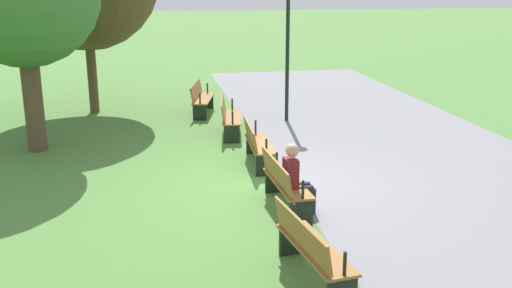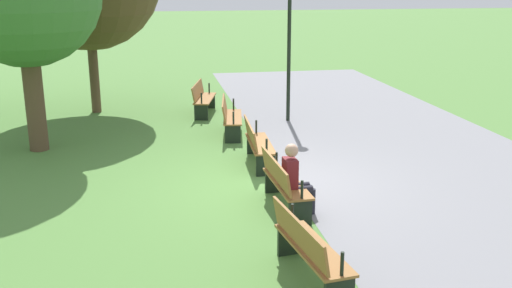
{
  "view_description": "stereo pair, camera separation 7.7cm",
  "coord_description": "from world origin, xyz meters",
  "px_view_note": "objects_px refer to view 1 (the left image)",
  "views": [
    {
      "loc": [
        10.22,
        -2.25,
        3.77
      ],
      "look_at": [
        -0.0,
        -0.34,
        0.8
      ],
      "focal_mm": 40.91,
      "sensor_mm": 36.0,
      "label": 1
    },
    {
      "loc": [
        10.23,
        -2.17,
        3.77
      ],
      "look_at": [
        -0.0,
        -0.34,
        0.8
      ],
      "focal_mm": 40.91,
      "sensor_mm": 36.0,
      "label": 2
    }
  ],
  "objects_px": {
    "bench_1": "(229,116)",
    "person_seated": "(296,177)",
    "bench_4": "(310,248)",
    "bench_2": "(256,143)",
    "bench_0": "(201,98)",
    "bench_3": "(284,182)",
    "lamp_post": "(288,27)"
  },
  "relations": [
    {
      "from": "bench_1",
      "to": "person_seated",
      "type": "height_order",
      "value": "person_seated"
    },
    {
      "from": "bench_2",
      "to": "person_seated",
      "type": "height_order",
      "value": "person_seated"
    },
    {
      "from": "bench_4",
      "to": "lamp_post",
      "type": "xyz_separation_m",
      "value": [
        -8.61,
        1.76,
        2.06
      ]
    },
    {
      "from": "bench_2",
      "to": "person_seated",
      "type": "bearing_deg",
      "value": 5.93
    },
    {
      "from": "bench_1",
      "to": "bench_3",
      "type": "distance_m",
      "value": 4.94
    },
    {
      "from": "bench_2",
      "to": "bench_4",
      "type": "xyz_separation_m",
      "value": [
        4.94,
        -0.23,
        0.0
      ]
    },
    {
      "from": "bench_2",
      "to": "lamp_post",
      "type": "xyz_separation_m",
      "value": [
        -3.67,
        1.53,
        2.06
      ]
    },
    {
      "from": "bench_1",
      "to": "bench_4",
      "type": "xyz_separation_m",
      "value": [
        7.4,
        0.0,
        0.0
      ]
    },
    {
      "from": "bench_0",
      "to": "person_seated",
      "type": "xyz_separation_m",
      "value": [
        7.6,
        0.85,
        0.17
      ]
    },
    {
      "from": "bench_3",
      "to": "lamp_post",
      "type": "distance_m",
      "value": 6.66
    },
    {
      "from": "bench_0",
      "to": "lamp_post",
      "type": "height_order",
      "value": "lamp_post"
    },
    {
      "from": "bench_2",
      "to": "bench_4",
      "type": "relative_size",
      "value": 0.98
    },
    {
      "from": "bench_4",
      "to": "person_seated",
      "type": "relative_size",
      "value": 1.43
    },
    {
      "from": "bench_3",
      "to": "person_seated",
      "type": "distance_m",
      "value": 0.32
    },
    {
      "from": "bench_0",
      "to": "bench_3",
      "type": "xyz_separation_m",
      "value": [
        7.37,
        0.69,
        0.0
      ]
    },
    {
      "from": "bench_3",
      "to": "lamp_post",
      "type": "bearing_deg",
      "value": 163.34
    },
    {
      "from": "bench_0",
      "to": "bench_4",
      "type": "bearing_deg",
      "value": 16.19
    },
    {
      "from": "bench_2",
      "to": "lamp_post",
      "type": "distance_m",
      "value": 4.48
    },
    {
      "from": "bench_1",
      "to": "bench_2",
      "type": "height_order",
      "value": "same"
    },
    {
      "from": "bench_0",
      "to": "lamp_post",
      "type": "bearing_deg",
      "value": 74.55
    },
    {
      "from": "lamp_post",
      "to": "bench_3",
      "type": "bearing_deg",
      "value": -13.96
    },
    {
      "from": "bench_3",
      "to": "bench_4",
      "type": "height_order",
      "value": "same"
    },
    {
      "from": "bench_0",
      "to": "bench_3",
      "type": "distance_m",
      "value": 7.4
    },
    {
      "from": "bench_1",
      "to": "person_seated",
      "type": "relative_size",
      "value": 1.43
    },
    {
      "from": "bench_1",
      "to": "bench_2",
      "type": "bearing_deg",
      "value": 13.47
    },
    {
      "from": "bench_0",
      "to": "bench_3",
      "type": "height_order",
      "value": "same"
    },
    {
      "from": "bench_1",
      "to": "bench_4",
      "type": "relative_size",
      "value": 1.0
    },
    {
      "from": "bench_3",
      "to": "bench_4",
      "type": "relative_size",
      "value": 0.98
    },
    {
      "from": "bench_1",
      "to": "lamp_post",
      "type": "xyz_separation_m",
      "value": [
        -1.2,
        1.76,
        2.06
      ]
    },
    {
      "from": "bench_2",
      "to": "bench_3",
      "type": "relative_size",
      "value": 1.0
    },
    {
      "from": "bench_0",
      "to": "person_seated",
      "type": "relative_size",
      "value": 1.44
    },
    {
      "from": "bench_0",
      "to": "person_seated",
      "type": "distance_m",
      "value": 7.65
    }
  ]
}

